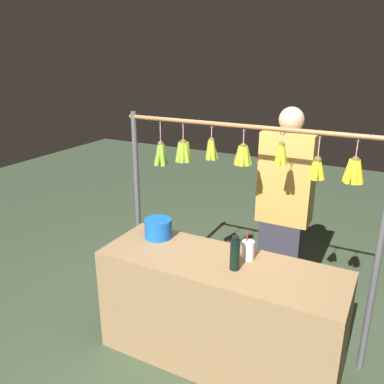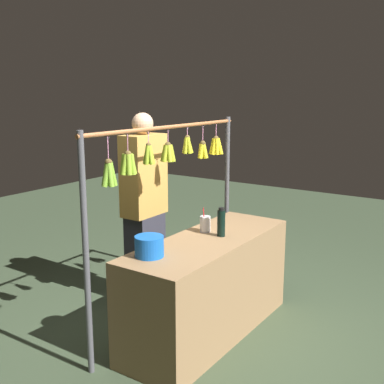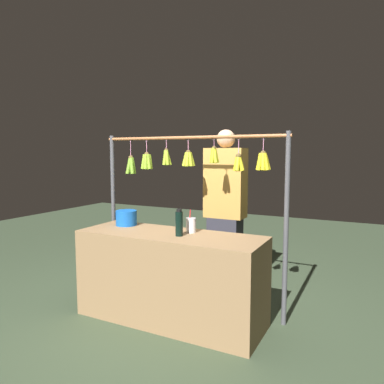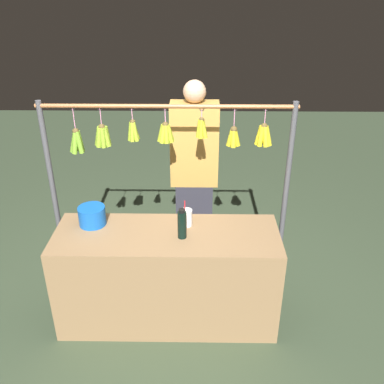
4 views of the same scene
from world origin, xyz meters
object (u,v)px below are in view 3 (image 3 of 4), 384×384
Objects in this scene: blue_bucket at (126,218)px; drink_cup at (191,225)px; vendor_person at (225,214)px; water_bottle at (179,223)px.

drink_cup is (-0.74, 0.00, -0.01)m from blue_bucket.
water_bottle is at bearing 84.67° from vendor_person.
water_bottle reaches higher than drink_cup.
water_bottle reaches higher than blue_bucket.
drink_cup is 0.12× the size of vendor_person.
water_bottle is 0.88m from vendor_person.
blue_bucket is 1.00× the size of drink_cup.
blue_bucket is 1.06m from vendor_person.
blue_bucket is at bearing 41.56° from vendor_person.
drink_cup is at bearing 85.65° from vendor_person.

